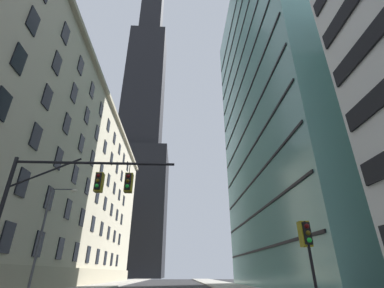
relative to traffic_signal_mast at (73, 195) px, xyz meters
name	(u,v)px	position (x,y,z in m)	size (l,w,h in m)	color
station_building	(33,174)	(-16.02, 24.41, 9.57)	(18.31, 71.84, 29.68)	#B2A88E
dark_skyscraper	(143,115)	(-12.47, 94.20, 63.29)	(25.58, 25.58, 232.63)	black
glass_office_midrise	(298,100)	(23.26, 18.68, 20.04)	(17.03, 32.20, 50.59)	slate
traffic_signal_mast	(73,195)	(0.00, 0.00, 0.00)	(8.77, 0.63, 7.18)	black
traffic_light_near_right	(306,238)	(10.93, -2.32, -2.34)	(0.40, 0.63, 3.48)	black
street_lamppost	(47,227)	(-4.90, 8.51, -0.39)	(2.27, 0.32, 7.98)	#47474C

